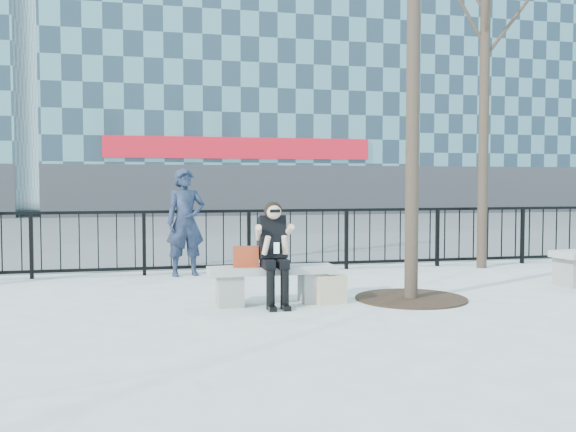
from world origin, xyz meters
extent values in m
plane|color=#A2A29D|center=(0.00, 0.00, 0.00)|extent=(120.00, 120.00, 0.00)
cube|color=#474747|center=(0.00, 15.00, 0.00)|extent=(60.00, 23.00, 0.01)
cube|color=black|center=(0.00, 3.00, 1.08)|extent=(14.00, 0.05, 0.05)
cube|color=black|center=(0.00, 3.00, 0.12)|extent=(14.00, 0.05, 0.05)
cube|color=#2D2D30|center=(3.00, 21.96, 1.20)|extent=(18.00, 0.08, 2.40)
cube|color=#B80C19|center=(3.00, 21.90, 3.20)|extent=(12.60, 0.12, 1.00)
cube|color=slate|center=(20.00, 27.00, 10.00)|extent=(16.00, 10.00, 20.00)
cube|color=#2D2D30|center=(20.00, 21.96, 1.20)|extent=(16.00, 0.08, 2.40)
cylinder|color=black|center=(1.90, -0.10, 3.75)|extent=(0.18, 0.18, 7.50)
cylinder|color=black|center=(4.50, 2.60, 3.50)|extent=(0.18, 0.18, 7.00)
cylinder|color=black|center=(1.90, -0.10, 0.01)|extent=(1.50, 1.50, 0.02)
cube|color=slate|center=(-0.55, 0.00, 0.20)|extent=(0.32, 0.38, 0.40)
cube|color=slate|center=(0.55, 0.00, 0.20)|extent=(0.32, 0.38, 0.40)
cube|color=gray|center=(0.00, 0.00, 0.45)|extent=(1.65, 0.46, 0.09)
cube|color=slate|center=(4.75, 0.39, 0.22)|extent=(0.35, 0.42, 0.44)
cube|color=maroon|center=(-0.34, 0.02, 0.62)|extent=(0.34, 0.19, 0.27)
cube|color=beige|center=(0.76, -0.18, 0.19)|extent=(0.41, 0.20, 0.37)
imported|color=black|center=(-0.92, 2.80, 0.91)|extent=(0.73, 0.55, 1.81)
camera|label=1|loc=(-1.65, -8.10, 1.58)|focal=40.00mm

